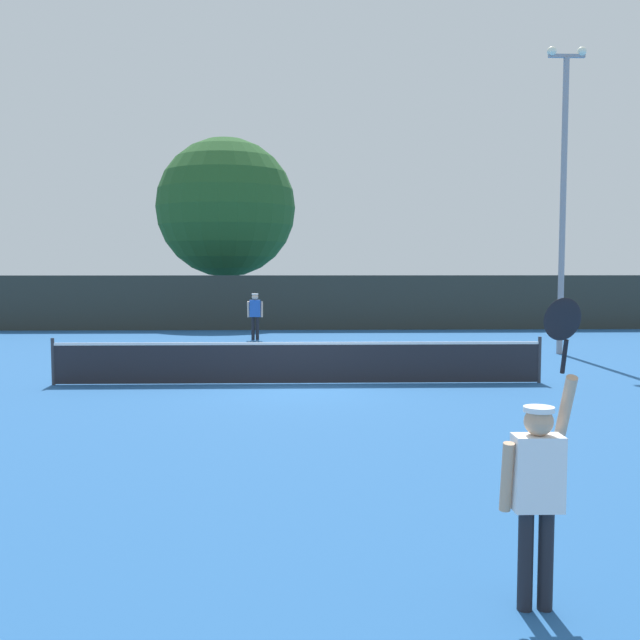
% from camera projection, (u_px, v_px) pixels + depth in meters
% --- Properties ---
extents(ground_plane, '(120.00, 120.00, 0.00)m').
position_uv_depth(ground_plane, '(299.00, 384.00, 16.64)').
color(ground_plane, '#235693').
extents(tennis_net, '(11.19, 0.08, 1.07)m').
position_uv_depth(tennis_net, '(298.00, 362.00, 16.60)').
color(tennis_net, '#232328').
rests_on(tennis_net, ground).
extents(perimeter_fence, '(34.00, 0.12, 2.29)m').
position_uv_depth(perimeter_fence, '(299.00, 303.00, 30.54)').
color(perimeter_fence, '#2D332D').
rests_on(perimeter_fence, ground).
extents(player_serving, '(0.68, 0.39, 2.46)m').
position_uv_depth(player_serving, '(538.00, 476.00, 5.66)').
color(player_serving, white).
rests_on(player_serving, ground).
extents(player_receiving, '(0.57, 0.25, 1.69)m').
position_uv_depth(player_receiving, '(255.00, 311.00, 26.46)').
color(player_receiving, blue).
rests_on(player_receiving, ground).
extents(tennis_ball, '(0.07, 0.07, 0.07)m').
position_uv_depth(tennis_ball, '(327.00, 372.00, 18.34)').
color(tennis_ball, '#CCE033').
rests_on(tennis_ball, ground).
extents(light_pole, '(1.18, 0.28, 9.20)m').
position_uv_depth(light_pole, '(563.00, 183.00, 21.92)').
color(light_pole, gray).
rests_on(light_pole, ground).
extents(large_tree, '(6.69, 6.69, 8.84)m').
position_uv_depth(large_tree, '(226.00, 208.00, 35.10)').
color(large_tree, brown).
rests_on(large_tree, ground).
extents(parked_car_near, '(2.11, 4.29, 1.69)m').
position_uv_depth(parked_car_near, '(146.00, 302.00, 38.90)').
color(parked_car_near, red).
rests_on(parked_car_near, ground).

